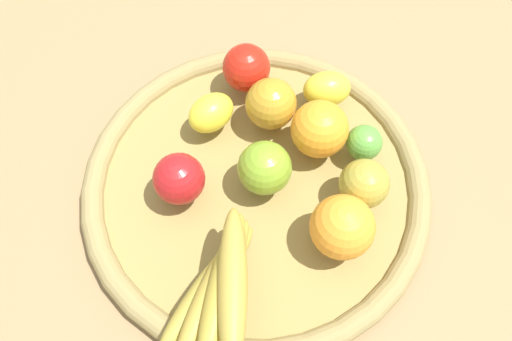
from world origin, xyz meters
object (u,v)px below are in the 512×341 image
at_px(banana_bunch, 219,287).
at_px(apple_2, 265,168).
at_px(lemon_0, 327,89).
at_px(orange_0, 320,129).
at_px(apple_4, 179,179).
at_px(lemon_1, 211,113).
at_px(apple_1, 364,184).
at_px(apple_3, 271,104).
at_px(lime_0, 363,141).
at_px(apple_0, 246,68).
at_px(orange_1, 342,227).

bearing_deg(banana_bunch, apple_2, -34.21).
bearing_deg(lemon_0, orange_0, 152.45).
distance_m(apple_4, apple_2, 0.11).
relative_size(lemon_1, orange_0, 0.88).
bearing_deg(banana_bunch, lemon_0, -41.67).
xyz_separation_m(lemon_1, lemon_0, (-0.00, -0.17, -0.00)).
height_order(apple_4, apple_2, apple_2).
bearing_deg(lemon_0, apple_1, 177.36).
distance_m(apple_3, lemon_1, 0.08).
distance_m(lime_0, lemon_0, 0.10).
bearing_deg(lemon_1, lime_0, -117.89).
distance_m(apple_4, lemon_0, 0.25).
bearing_deg(apple_0, apple_3, -167.39).
xyz_separation_m(banana_bunch, orange_0, (0.17, -0.18, 0.00)).
distance_m(orange_0, lemon_0, 0.08).
height_order(orange_1, apple_1, orange_1).
height_order(lemon_1, apple_2, apple_2).
bearing_deg(apple_1, lemon_0, -2.64).
height_order(apple_4, lime_0, apple_4).
xyz_separation_m(apple_4, orange_1, (-0.12, -0.18, 0.01)).
height_order(lime_0, apple_1, apple_1).
height_order(apple_3, lemon_1, apple_3).
distance_m(lemon_1, apple_2, 0.12).
relative_size(lemon_0, apple_2, 0.97).
relative_size(apple_4, lemon_0, 0.98).
height_order(lemon_1, lemon_0, same).
relative_size(lime_0, apple_0, 0.70).
relative_size(lemon_1, lemon_0, 1.00).
bearing_deg(apple_0, apple_1, -156.66).
height_order(apple_1, apple_0, apple_0).
xyz_separation_m(orange_0, apple_1, (-0.09, -0.03, -0.01)).
relative_size(lemon_0, apple_0, 0.98).
bearing_deg(apple_3, lemon_0, -82.87).
xyz_separation_m(banana_bunch, lemon_0, (0.24, -0.22, -0.01)).
distance_m(banana_bunch, apple_1, 0.23).
xyz_separation_m(banana_bunch, apple_1, (0.08, -0.21, -0.01)).
xyz_separation_m(apple_3, apple_1, (-0.15, -0.08, -0.00)).
relative_size(apple_1, apple_0, 0.92).
distance_m(lime_0, apple_1, 0.07).
distance_m(orange_1, lemon_0, 0.22).
xyz_separation_m(lemon_1, orange_0, (-0.07, -0.13, 0.01)).
bearing_deg(apple_3, orange_1, -171.48).
relative_size(banana_bunch, apple_0, 2.66).
distance_m(orange_1, apple_2, 0.13).
height_order(orange_1, banana_bunch, orange_1).
distance_m(lime_0, banana_bunch, 0.28).
xyz_separation_m(apple_4, apple_0, (0.15, -0.13, 0.00)).
bearing_deg(orange_0, lemon_0, -27.55).
xyz_separation_m(orange_0, apple_0, (0.13, 0.07, -0.00)).
distance_m(apple_3, orange_0, 0.08).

